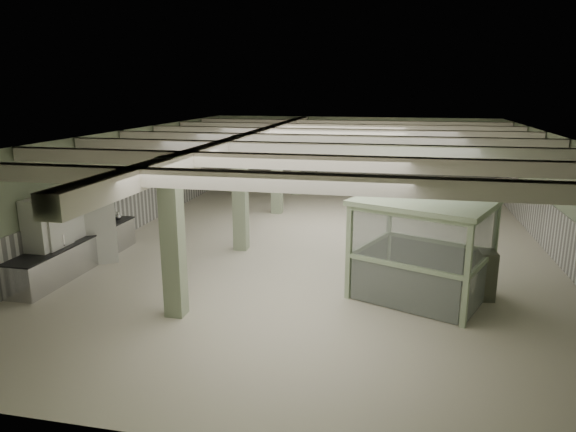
% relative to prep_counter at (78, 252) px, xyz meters
% --- Properties ---
extents(floor, '(20.00, 20.00, 0.00)m').
position_rel_prep_counter_xyz_m(floor, '(6.54, 3.65, -0.46)').
color(floor, silver).
rests_on(floor, ground).
extents(ceiling, '(14.00, 20.00, 0.02)m').
position_rel_prep_counter_xyz_m(ceiling, '(6.54, 3.65, 3.14)').
color(ceiling, silver).
rests_on(ceiling, wall_back).
extents(wall_back, '(14.00, 0.02, 3.60)m').
position_rel_prep_counter_xyz_m(wall_back, '(6.54, 13.65, 1.34)').
color(wall_back, '#99AA88').
rests_on(wall_back, floor).
extents(wall_front, '(14.00, 0.02, 3.60)m').
position_rel_prep_counter_xyz_m(wall_front, '(6.54, -6.35, 1.34)').
color(wall_front, '#99AA88').
rests_on(wall_front, floor).
extents(wall_left, '(0.02, 20.00, 3.60)m').
position_rel_prep_counter_xyz_m(wall_left, '(-0.46, 3.65, 1.34)').
color(wall_left, '#99AA88').
rests_on(wall_left, floor).
extents(wall_right, '(0.02, 20.00, 3.60)m').
position_rel_prep_counter_xyz_m(wall_right, '(13.54, 3.65, 1.34)').
color(wall_right, '#99AA88').
rests_on(wall_right, floor).
extents(wainscot_left, '(0.05, 19.90, 1.50)m').
position_rel_prep_counter_xyz_m(wainscot_left, '(-0.43, 3.65, 0.29)').
color(wainscot_left, white).
rests_on(wainscot_left, floor).
extents(wainscot_right, '(0.05, 19.90, 1.50)m').
position_rel_prep_counter_xyz_m(wainscot_right, '(13.52, 3.65, 0.29)').
color(wainscot_right, white).
rests_on(wainscot_right, floor).
extents(wainscot_back, '(13.90, 0.05, 1.50)m').
position_rel_prep_counter_xyz_m(wainscot_back, '(6.54, 13.63, 0.29)').
color(wainscot_back, white).
rests_on(wainscot_back, floor).
extents(girder, '(0.45, 19.90, 0.40)m').
position_rel_prep_counter_xyz_m(girder, '(4.04, 3.65, 2.92)').
color(girder, white).
rests_on(girder, ceiling).
extents(beam_a, '(13.90, 0.35, 0.32)m').
position_rel_prep_counter_xyz_m(beam_a, '(6.54, -3.85, 2.96)').
color(beam_a, white).
rests_on(beam_a, ceiling).
extents(beam_b, '(13.90, 0.35, 0.32)m').
position_rel_prep_counter_xyz_m(beam_b, '(6.54, -1.35, 2.96)').
color(beam_b, white).
rests_on(beam_b, ceiling).
extents(beam_c, '(13.90, 0.35, 0.32)m').
position_rel_prep_counter_xyz_m(beam_c, '(6.54, 1.15, 2.96)').
color(beam_c, white).
rests_on(beam_c, ceiling).
extents(beam_d, '(13.90, 0.35, 0.32)m').
position_rel_prep_counter_xyz_m(beam_d, '(6.54, 3.65, 2.96)').
color(beam_d, white).
rests_on(beam_d, ceiling).
extents(beam_e, '(13.90, 0.35, 0.32)m').
position_rel_prep_counter_xyz_m(beam_e, '(6.54, 6.15, 2.96)').
color(beam_e, white).
rests_on(beam_e, ceiling).
extents(beam_f, '(13.90, 0.35, 0.32)m').
position_rel_prep_counter_xyz_m(beam_f, '(6.54, 8.65, 2.96)').
color(beam_f, white).
rests_on(beam_f, ceiling).
extents(beam_g, '(13.90, 0.35, 0.32)m').
position_rel_prep_counter_xyz_m(beam_g, '(6.54, 11.15, 2.96)').
color(beam_g, white).
rests_on(beam_g, ceiling).
extents(column_a, '(0.42, 0.42, 3.60)m').
position_rel_prep_counter_xyz_m(column_a, '(4.04, -2.35, 1.34)').
color(column_a, '#98A887').
rests_on(column_a, floor).
extents(column_b, '(0.42, 0.42, 3.60)m').
position_rel_prep_counter_xyz_m(column_b, '(4.04, 2.65, 1.34)').
color(column_b, '#98A887').
rests_on(column_b, floor).
extents(column_c, '(0.42, 0.42, 3.60)m').
position_rel_prep_counter_xyz_m(column_c, '(4.04, 7.65, 1.34)').
color(column_c, '#98A887').
rests_on(column_c, floor).
extents(column_d, '(0.42, 0.42, 3.60)m').
position_rel_prep_counter_xyz_m(column_d, '(4.04, 11.65, 1.34)').
color(column_d, '#98A887').
rests_on(column_d, floor).
extents(pendant_front, '(0.44, 0.44, 0.22)m').
position_rel_prep_counter_xyz_m(pendant_front, '(7.04, -1.35, 2.59)').
color(pendant_front, '#2D3C2D').
rests_on(pendant_front, ceiling).
extents(pendant_mid, '(0.44, 0.44, 0.22)m').
position_rel_prep_counter_xyz_m(pendant_mid, '(7.04, 4.15, 2.59)').
color(pendant_mid, '#2D3C2D').
rests_on(pendant_mid, ceiling).
extents(pendant_back, '(0.44, 0.44, 0.22)m').
position_rel_prep_counter_xyz_m(pendant_back, '(7.04, 9.15, 2.59)').
color(pendant_back, '#2D3C2D').
rests_on(pendant_back, ceiling).
extents(prep_counter, '(0.89, 5.09, 0.91)m').
position_rel_prep_counter_xyz_m(prep_counter, '(0.00, 0.00, 0.00)').
color(prep_counter, '#B3B3B8').
rests_on(prep_counter, floor).
extents(pitcher_near, '(0.20, 0.23, 0.28)m').
position_rel_prep_counter_xyz_m(pitcher_near, '(0.17, 2.00, 0.58)').
color(pitcher_near, '#B3B3B8').
rests_on(pitcher_near, prep_counter).
extents(pitcher_far, '(0.22, 0.25, 0.31)m').
position_rel_prep_counter_xyz_m(pitcher_far, '(0.14, 1.44, 0.60)').
color(pitcher_far, '#B3B3B8').
rests_on(pitcher_far, prep_counter).
extents(veg_colander, '(0.48, 0.48, 0.18)m').
position_rel_prep_counter_xyz_m(veg_colander, '(-0.03, 0.37, 0.53)').
color(veg_colander, '#45464B').
rests_on(veg_colander, prep_counter).
extents(orange_bowl, '(0.29, 0.29, 0.08)m').
position_rel_prep_counter_xyz_m(orange_bowl, '(-0.11, -1.40, 0.48)').
color(orange_bowl, '#B2B2B7').
rests_on(orange_bowl, prep_counter).
extents(walkin_cooler, '(1.19, 2.54, 2.33)m').
position_rel_prep_counter_xyz_m(walkin_cooler, '(-0.08, -0.34, 0.70)').
color(walkin_cooler, white).
rests_on(walkin_cooler, floor).
extents(guard_booth, '(3.80, 3.55, 2.45)m').
position_rel_prep_counter_xyz_m(guard_booth, '(9.48, -0.06, 1.22)').
color(guard_booth, '#AFC79F').
rests_on(guard_booth, floor).
extents(filing_cabinet, '(0.45, 0.60, 1.20)m').
position_rel_prep_counter_xyz_m(filing_cabinet, '(11.00, 0.07, 0.14)').
color(filing_cabinet, '#5E6251').
rests_on(filing_cabinet, floor).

